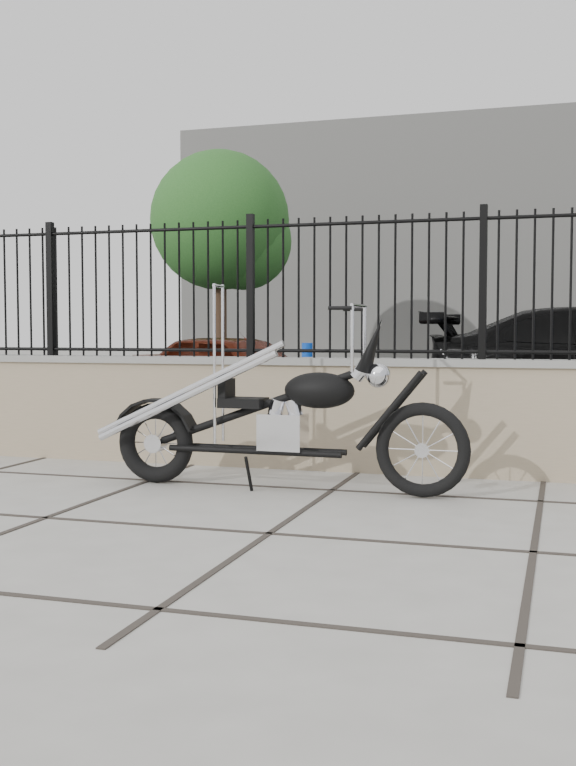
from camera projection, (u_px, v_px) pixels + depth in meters
The scene contains 9 objects.
ground_plane at pixel (269, 534), 5.26m from camera, with size 90.00×90.00×0.00m, color #99968E.
parking_lot at pixel (474, 393), 17.18m from camera, with size 30.00×30.00×0.00m, color black.
retaining_wall at pixel (362, 415), 7.61m from camera, with size 14.00×0.36×0.96m, color gray.
iron_fence at pixel (362, 287), 7.55m from camera, with size 14.00×0.08×1.20m, color black.
background_building at pixel (516, 248), 30.29m from camera, with size 22.00×6.00×8.00m, color beige.
chopper_motorcycle at pixel (276, 385), 6.67m from camera, with size 2.62×0.46×1.57m, color black, non-canonical shape.
car_red at pixel (237, 373), 12.73m from camera, with size 1.39×3.46×1.18m, color #46140A.
bollard_a at pixel (307, 388), 10.49m from camera, with size 0.13×0.13×1.05m, color #0C5FB5.
tree_left at pixel (220, 214), 22.38m from camera, with size 3.47×3.47×5.86m.
Camera 1 is at (1.64, -4.93, 1.19)m, focal length 42.00 mm.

